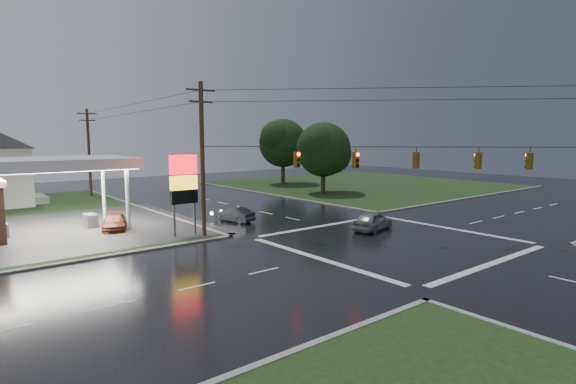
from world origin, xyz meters
TOP-DOWN VIEW (x-y plane):
  - ground at (0.00, 0.00)m, footprint 120.00×120.00m
  - grass_ne at (26.00, 26.00)m, footprint 36.00×36.00m
  - pylon_sign at (-10.50, 10.50)m, footprint 2.00×0.35m
  - utility_pole_nw at (-9.50, 9.50)m, footprint 2.20×0.32m
  - utility_pole_n at (-9.50, 38.00)m, footprint 2.20×0.32m
  - traffic_signals at (0.02, -0.02)m, footprint 26.87×26.87m
  - tree_ne_near at (14.14, 21.99)m, footprint 7.99×6.80m
  - tree_ne_far at (17.15, 33.99)m, footprint 8.46×7.20m
  - car_north at (-4.74, 13.06)m, footprint 2.31×3.93m
  - car_crossing at (1.72, 3.36)m, footprint 4.61×2.79m
  - car_pump at (-13.77, 15.91)m, footprint 3.05×4.46m

SIDE VIEW (x-z plane):
  - ground at x=0.00m, z-range 0.00..0.00m
  - grass_ne at x=26.00m, z-range 0.00..0.08m
  - car_pump at x=-13.77m, z-range 0.00..1.20m
  - car_north at x=-4.74m, z-range 0.00..1.22m
  - car_crossing at x=1.72m, z-range 0.00..1.47m
  - pylon_sign at x=-10.50m, z-range 1.01..7.01m
  - utility_pole_n at x=-9.50m, z-range 0.22..10.72m
  - tree_ne_near at x=14.14m, z-range 1.07..10.05m
  - utility_pole_nw at x=-9.50m, z-range 0.22..11.22m
  - tree_ne_far at x=17.15m, z-range 1.28..11.08m
  - traffic_signals at x=0.02m, z-range 5.75..7.22m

